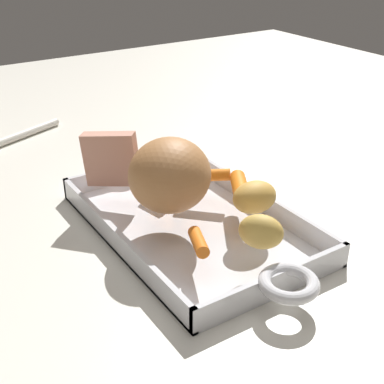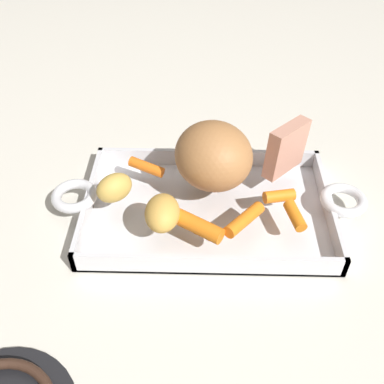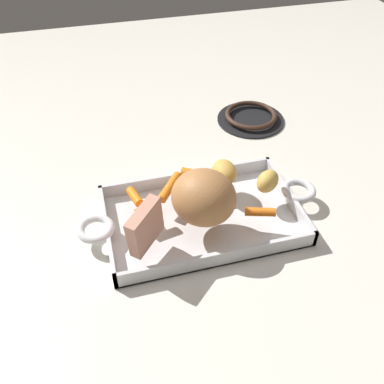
# 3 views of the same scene
# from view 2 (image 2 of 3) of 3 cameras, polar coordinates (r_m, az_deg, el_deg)

# --- Properties ---
(ground_plane) EXTENTS (2.10, 2.10, 0.00)m
(ground_plane) POSITION_cam_2_polar(r_m,az_deg,el_deg) (0.67, 2.02, -2.68)
(ground_plane) COLOR silver
(roasting_dish) EXTENTS (0.45, 0.22, 0.04)m
(roasting_dish) POSITION_cam_2_polar(r_m,az_deg,el_deg) (0.66, 2.04, -2.03)
(roasting_dish) COLOR silver
(roasting_dish) RESTS_ON ground_plane
(pork_roast) EXTENTS (0.16, 0.16, 0.10)m
(pork_roast) POSITION_cam_2_polar(r_m,az_deg,el_deg) (0.63, 2.75, 4.60)
(pork_roast) COLOR #AB7141
(pork_roast) RESTS_ON roasting_dish
(roast_slice_thin) EXTENTS (0.07, 0.07, 0.08)m
(roast_slice_thin) POSITION_cam_2_polar(r_m,az_deg,el_deg) (0.67, 11.90, 5.44)
(roast_slice_thin) COLOR tan
(roast_slice_thin) RESTS_ON roasting_dish
(baby_carrot_short) EXTENTS (0.07, 0.05, 0.02)m
(baby_carrot_short) POSITION_cam_2_polar(r_m,az_deg,el_deg) (0.58, 0.82, -4.35)
(baby_carrot_short) COLOR orange
(baby_carrot_short) RESTS_ON roasting_dish
(baby_carrot_southeast) EXTENTS (0.03, 0.05, 0.02)m
(baby_carrot_southeast) POSITION_cam_2_polar(r_m,az_deg,el_deg) (0.61, 12.95, -2.94)
(baby_carrot_southeast) COLOR orange
(baby_carrot_southeast) RESTS_ON roasting_dish
(baby_carrot_northeast) EXTENTS (0.06, 0.07, 0.02)m
(baby_carrot_northeast) POSITION_cam_2_polar(r_m,az_deg,el_deg) (0.60, 6.67, -3.49)
(baby_carrot_northeast) COLOR orange
(baby_carrot_northeast) RESTS_ON roasting_dish
(baby_carrot_center_left) EXTENTS (0.05, 0.03, 0.02)m
(baby_carrot_center_left) POSITION_cam_2_polar(r_m,az_deg,el_deg) (0.64, 11.01, -0.51)
(baby_carrot_center_left) COLOR orange
(baby_carrot_center_left) RESTS_ON roasting_dish
(baby_carrot_long) EXTENTS (0.06, 0.04, 0.02)m
(baby_carrot_long) POSITION_cam_2_polar(r_m,az_deg,el_deg) (0.68, -5.81, 3.18)
(baby_carrot_long) COLOR orange
(baby_carrot_long) RESTS_ON roasting_dish
(potato_golden_small) EXTENTS (0.06, 0.06, 0.04)m
(potato_golden_small) POSITION_cam_2_polar(r_m,az_deg,el_deg) (0.63, -9.83, 0.54)
(potato_golden_small) COLOR gold
(potato_golden_small) RESTS_ON roasting_dish
(potato_whole) EXTENTS (0.05, 0.06, 0.04)m
(potato_whole) POSITION_cam_2_polar(r_m,az_deg,el_deg) (0.59, -3.79, -2.67)
(potato_whole) COLOR gold
(potato_whole) RESTS_ON roasting_dish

